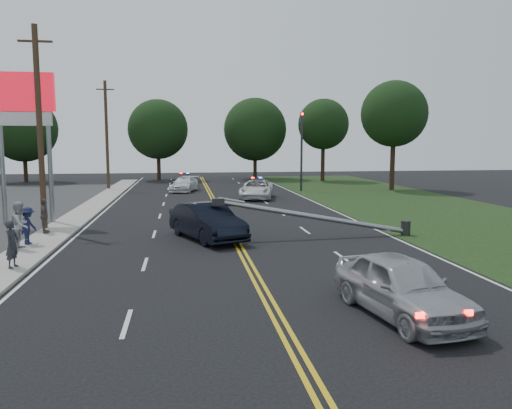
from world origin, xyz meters
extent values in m
plane|color=black|center=(0.00, 0.00, 0.00)|extent=(120.00, 120.00, 0.00)
cube|color=#9F9B90|center=(-8.40, 10.00, 0.06)|extent=(1.80, 70.00, 0.12)
cube|color=black|center=(13.50, 10.00, 0.01)|extent=(12.00, 80.00, 0.01)
cube|color=gold|center=(0.00, 10.00, 0.01)|extent=(0.36, 80.00, 0.00)
cylinder|color=gray|center=(-11.70, 14.00, 3.50)|extent=(0.24, 0.24, 7.00)
cylinder|color=gray|center=(-9.30, 14.00, 3.50)|extent=(0.24, 0.24, 7.00)
cube|color=#B30B1B|center=(-10.50, 14.00, 7.00)|extent=(3.20, 0.35, 2.00)
cube|color=white|center=(-10.50, 14.00, 5.60)|extent=(2.80, 0.30, 0.70)
cylinder|color=#2D2D30|center=(8.30, 30.00, 3.50)|extent=(0.20, 0.20, 7.00)
cube|color=#2D2D30|center=(8.30, 30.00, 6.60)|extent=(0.28, 0.28, 0.90)
sphere|color=#FF0C07|center=(8.30, 29.84, 6.90)|extent=(0.22, 0.22, 0.22)
cylinder|color=#2D2D30|center=(8.10, 8.00, 0.35)|extent=(0.44, 0.44, 0.70)
cylinder|color=gray|center=(3.67, 8.00, 0.98)|extent=(8.90, 0.24, 1.80)
cube|color=#2D2D30|center=(-0.76, 8.00, 1.76)|extent=(0.55, 0.32, 0.30)
cylinder|color=#382619|center=(-9.20, 12.00, 5.00)|extent=(0.28, 0.28, 10.00)
cube|color=#382619|center=(-9.20, 12.00, 9.20)|extent=(1.60, 0.10, 0.10)
cylinder|color=#382619|center=(-9.20, 34.00, 5.00)|extent=(0.28, 0.28, 10.00)
cube|color=#382619|center=(-9.20, 34.00, 9.20)|extent=(1.60, 0.10, 0.10)
cylinder|color=black|center=(-19.50, 44.22, 1.70)|extent=(0.44, 0.44, 3.41)
sphere|color=black|center=(-19.50, 44.22, 5.87)|extent=(7.21, 7.21, 7.21)
cylinder|color=black|center=(-5.08, 45.48, 1.72)|extent=(0.44, 0.44, 3.43)
sphere|color=black|center=(-5.08, 45.48, 5.91)|extent=(6.91, 6.91, 6.91)
cylinder|color=black|center=(6.36, 45.82, 1.72)|extent=(0.44, 0.44, 3.45)
sphere|color=black|center=(6.36, 45.82, 5.94)|extent=(7.52, 7.52, 7.52)
cylinder|color=black|center=(13.55, 41.42, 1.87)|extent=(0.44, 0.44, 3.74)
sphere|color=black|center=(13.55, 41.42, 6.45)|extent=(5.72, 5.72, 5.72)
cylinder|color=black|center=(16.79, 29.65, 2.02)|extent=(0.44, 0.44, 4.05)
sphere|color=black|center=(16.79, 29.65, 6.97)|extent=(5.99, 5.99, 5.99)
imported|color=black|center=(-1.24, 8.36, 0.82)|extent=(3.53, 5.28, 1.65)
imported|color=#AAABB2|center=(3.11, -2.44, 0.78)|extent=(2.56, 4.79, 1.55)
imported|color=silver|center=(3.41, 24.58, 0.72)|extent=(3.50, 5.60, 1.44)
imported|color=silver|center=(-2.17, 31.15, 0.66)|extent=(3.01, 4.85, 1.31)
imported|color=#282930|center=(-8.08, 3.71, 0.94)|extent=(0.50, 0.66, 1.64)
imported|color=#A0A0A4|center=(-8.78, 6.91, 1.08)|extent=(0.85, 1.03, 1.92)
imported|color=#1A1F41|center=(-8.75, 7.80, 0.91)|extent=(0.82, 1.13, 1.57)
imported|color=#5D4E4A|center=(-8.78, 10.43, 0.94)|extent=(0.53, 1.01, 1.64)
camera|label=1|loc=(-2.28, -13.97, 4.36)|focal=35.00mm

